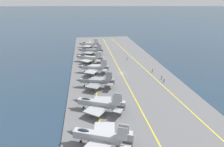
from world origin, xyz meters
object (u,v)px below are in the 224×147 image
object	(u,v)px
parked_jet_nearest	(100,137)
crew_brown_vest	(162,77)
parked_jet_fourth	(94,68)
crew_green_vest	(153,70)
parked_jet_sixth	(91,50)
crew_blue_vest	(164,80)
crew_purple_vest	(127,58)
parked_jet_third	(96,81)
parked_jet_fifth	(89,58)
parked_jet_seventh	(89,44)
parked_jet_second	(99,103)

from	to	relation	value
parked_jet_nearest	crew_brown_vest	size ratio (longest dim) A/B	9.64
parked_jet_fourth	crew_green_vest	bearing A→B (deg)	-95.99
parked_jet_sixth	crew_brown_vest	distance (m)	54.87
parked_jet_fourth	crew_blue_vest	xyz separation A→B (m)	(-15.98, -28.39, -1.61)
crew_purple_vest	crew_blue_vest	world-z (taller)	crew_purple_vest
parked_jet_third	crew_purple_vest	world-z (taller)	parked_jet_third
parked_jet_fifth	crew_purple_vest	size ratio (longest dim) A/B	8.86
parked_jet_seventh	crew_green_vest	xyz separation A→B (m)	(-55.84, -28.27, -1.54)
parked_jet_second	crew_blue_vest	xyz separation A→B (m)	(18.44, -28.67, -1.51)
parked_jet_fourth	parked_jet_fifth	xyz separation A→B (m)	(17.48, 1.47, -0.11)
crew_blue_vest	crew_purple_vest	bearing A→B (deg)	13.54
crew_green_vest	crew_blue_vest	bearing A→B (deg)	-177.85
crew_brown_vest	crew_green_vest	size ratio (longest dim) A/B	0.97
parked_jet_fifth	crew_brown_vest	bearing A→B (deg)	-134.72
parked_jet_seventh	crew_purple_vest	xyz separation A→B (m)	(-34.39, -20.45, -1.50)
parked_jet_third	parked_jet_sixth	size ratio (longest dim) A/B	0.95
parked_jet_third	parked_jet_seventh	size ratio (longest dim) A/B	1.03
parked_jet_nearest	parked_jet_third	distance (m)	33.88
parked_jet_fourth	parked_jet_sixth	xyz separation A→B (m)	(34.31, -0.03, -0.02)
parked_jet_third	parked_jet_sixth	distance (m)	50.94
parked_jet_seventh	crew_brown_vest	xyz separation A→B (m)	(-65.35, -29.10, -1.57)
crew_blue_vest	parked_jet_nearest	bearing A→B (deg)	139.20
parked_jet_third	crew_green_vest	xyz separation A→B (m)	(13.71, -27.90, -1.60)
parked_jet_second	crew_brown_vest	distance (m)	36.44
parked_jet_fifth	crew_green_vest	xyz separation A→B (m)	(-20.41, -29.37, -1.47)
parked_jet_sixth	parked_jet_fifth	bearing A→B (deg)	174.90
parked_jet_nearest	parked_jet_fourth	size ratio (longest dim) A/B	1.08
crew_purple_vest	crew_green_vest	world-z (taller)	crew_purple_vest
parked_jet_nearest	parked_jet_third	world-z (taller)	parked_jet_nearest
parked_jet_sixth	parked_jet_seventh	world-z (taller)	parked_jet_seventh
parked_jet_second	parked_jet_third	xyz separation A→B (m)	(17.79, -0.27, 0.11)
parked_jet_fifth	crew_blue_vest	world-z (taller)	parked_jet_fifth
parked_jet_third	crew_blue_vest	size ratio (longest dim) A/B	9.14
crew_blue_vest	parked_jet_sixth	bearing A→B (deg)	29.42
parked_jet_second	crew_blue_vest	distance (m)	34.12
parked_jet_sixth	crew_green_vest	size ratio (longest dim) A/B	9.38
parked_jet_sixth	parked_jet_third	bearing A→B (deg)	179.96
parked_jet_fourth	crew_brown_vest	size ratio (longest dim) A/B	8.96
parked_jet_seventh	crew_brown_vest	size ratio (longest dim) A/B	8.98
crew_brown_vest	parked_jet_third	bearing A→B (deg)	98.33
parked_jet_seventh	crew_brown_vest	bearing A→B (deg)	-155.99
parked_jet_fifth	parked_jet_seventh	distance (m)	35.46
parked_jet_sixth	parked_jet_seventh	xyz separation A→B (m)	(18.61, 0.40, -0.03)
parked_jet_second	crew_purple_vest	world-z (taller)	parked_jet_second
parked_jet_fifth	parked_jet_sixth	world-z (taller)	parked_jet_sixth
parked_jet_fourth	parked_jet_seventh	size ratio (longest dim) A/B	1.00
crew_purple_vest	parked_jet_nearest	bearing A→B (deg)	162.72
parked_jet_second	parked_jet_fourth	world-z (taller)	parked_jet_fourth
parked_jet_second	crew_purple_vest	size ratio (longest dim) A/B	9.37
parked_jet_nearest	crew_blue_vest	bearing A→B (deg)	-40.80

